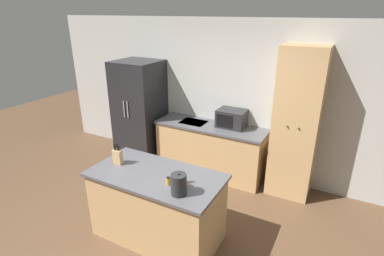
# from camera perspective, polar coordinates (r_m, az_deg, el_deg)

# --- Properties ---
(ground_plane) EXTENTS (14.00, 14.00, 0.00)m
(ground_plane) POSITION_cam_1_polar(r_m,az_deg,el_deg) (3.96, -7.57, -21.75)
(ground_plane) COLOR brown
(wall_back) EXTENTS (7.20, 0.06, 2.60)m
(wall_back) POSITION_cam_1_polar(r_m,az_deg,el_deg) (5.13, 6.93, 5.58)
(wall_back) COLOR #B2B2AD
(wall_back) RESTS_ON ground_plane
(refrigerator) EXTENTS (0.79, 0.76, 1.87)m
(refrigerator) POSITION_cam_1_polar(r_m,az_deg,el_deg) (5.67, -9.88, 3.12)
(refrigerator) COLOR black
(refrigerator) RESTS_ON ground_plane
(back_counter) EXTENTS (1.89, 0.62, 0.90)m
(back_counter) POSITION_cam_1_polar(r_m,az_deg,el_deg) (5.22, 3.51, -4.03)
(back_counter) COLOR tan
(back_counter) RESTS_ON ground_plane
(pantry_cabinet) EXTENTS (0.63, 0.53, 2.27)m
(pantry_cabinet) POSITION_cam_1_polar(r_m,az_deg,el_deg) (4.64, 19.22, 0.61)
(pantry_cabinet) COLOR tan
(pantry_cabinet) RESTS_ON ground_plane
(kitchen_island) EXTENTS (1.60, 0.83, 0.90)m
(kitchen_island) POSITION_cam_1_polar(r_m,az_deg,el_deg) (3.84, -6.63, -14.48)
(kitchen_island) COLOR tan
(kitchen_island) RESTS_ON ground_plane
(microwave) EXTENTS (0.46, 0.35, 0.29)m
(microwave) POSITION_cam_1_polar(r_m,az_deg,el_deg) (4.96, 7.55, 1.83)
(microwave) COLOR #232326
(microwave) RESTS_ON back_counter
(knife_block) EXTENTS (0.12, 0.06, 0.28)m
(knife_block) POSITION_cam_1_polar(r_m,az_deg,el_deg) (3.86, -13.98, -5.27)
(knife_block) COLOR tan
(knife_block) RESTS_ON kitchen_island
(spice_bottle_tall_dark) EXTENTS (0.06, 0.06, 0.09)m
(spice_bottle_tall_dark) POSITION_cam_1_polar(r_m,az_deg,el_deg) (3.37, -4.53, -10.03)
(spice_bottle_tall_dark) COLOR gold
(spice_bottle_tall_dark) RESTS_ON kitchen_island
(spice_bottle_short_red) EXTENTS (0.04, 0.04, 0.11)m
(spice_bottle_short_red) POSITION_cam_1_polar(r_m,az_deg,el_deg) (3.38, -1.36, -9.66)
(spice_bottle_short_red) COLOR #337033
(spice_bottle_short_red) RESTS_ON kitchen_island
(spice_bottle_amber_oil) EXTENTS (0.05, 0.05, 0.10)m
(spice_bottle_amber_oil) POSITION_cam_1_polar(r_m,az_deg,el_deg) (3.31, -1.31, -10.56)
(spice_bottle_amber_oil) COLOR orange
(spice_bottle_amber_oil) RESTS_ON kitchen_island
(spice_bottle_green_herb) EXTENTS (0.04, 0.04, 0.16)m
(spice_bottle_green_herb) POSITION_cam_1_polar(r_m,az_deg,el_deg) (3.31, -2.74, -9.92)
(spice_bottle_green_herb) COLOR #563319
(spice_bottle_green_herb) RESTS_ON kitchen_island
(kettle) EXTENTS (0.17, 0.17, 0.26)m
(kettle) POSITION_cam_1_polar(r_m,az_deg,el_deg) (3.16, -2.54, -10.68)
(kettle) COLOR #232326
(kettle) RESTS_ON kitchen_island
(fire_extinguisher) EXTENTS (0.11, 0.11, 0.47)m
(fire_extinguisher) POSITION_cam_1_polar(r_m,az_deg,el_deg) (6.33, -13.16, -2.21)
(fire_extinguisher) COLOR red
(fire_extinguisher) RESTS_ON ground_plane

